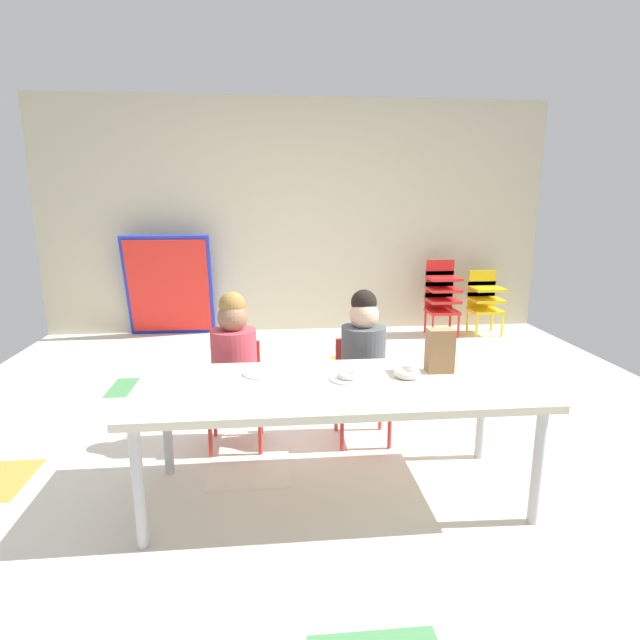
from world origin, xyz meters
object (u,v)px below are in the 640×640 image
seated_child_near_camera (234,356)px  seated_child_middle_seat (363,352)px  folded_activity_table (169,286)px  donut_powdered_on_plate (348,375)px  craft_table (337,393)px  paper_plate_near_edge (348,379)px  paper_plate_center_table (261,373)px  paper_bag_brown (440,350)px  kid_chair_red_stack (442,293)px  kid_chair_yellow_stack (485,298)px  donut_powdered_loose (407,373)px

seated_child_near_camera → seated_child_middle_seat: bearing=0.0°
folded_activity_table → donut_powdered_on_plate: 3.49m
craft_table → paper_plate_near_edge: paper_plate_near_edge is taller
seated_child_near_camera → paper_plate_center_table: (0.16, -0.42, 0.03)m
seated_child_middle_seat → paper_plate_center_table: seated_child_middle_seat is taller
paper_bag_brown → paper_plate_near_edge: size_ratio=1.22×
seated_child_middle_seat → kid_chair_red_stack: seated_child_middle_seat is taller
seated_child_near_camera → folded_activity_table: 2.77m
paper_plate_near_edge → paper_plate_center_table: same height
kid_chair_red_stack → kid_chair_yellow_stack: size_ratio=1.18×
paper_bag_brown → paper_plate_center_table: 0.90m
seated_child_middle_seat → kid_chair_yellow_stack: size_ratio=1.35×
donut_powdered_loose → paper_bag_brown: bearing=19.9°
seated_child_near_camera → seated_child_middle_seat: size_ratio=1.00×
paper_bag_brown → donut_powdered_on_plate: paper_bag_brown is taller
kid_chair_yellow_stack → folded_activity_table: 3.39m
seated_child_near_camera → kid_chair_yellow_stack: seated_child_near_camera is taller
kid_chair_red_stack → paper_bag_brown: 3.07m
seated_child_near_camera → paper_bag_brown: bearing=-24.1°
seated_child_near_camera → paper_plate_near_edge: 0.79m
folded_activity_table → donut_powdered_loose: 3.61m
paper_plate_near_edge → paper_plate_center_table: (-0.42, 0.12, 0.00)m
seated_child_middle_seat → paper_plate_near_edge: size_ratio=5.10×
paper_plate_center_table → seated_child_near_camera: bearing=110.8°
kid_chair_red_stack → craft_table: bearing=-117.0°
seated_child_middle_seat → craft_table: bearing=-111.5°
kid_chair_red_stack → paper_bag_brown: size_ratio=3.64×
craft_table → seated_child_middle_seat: bearing=68.5°
seated_child_near_camera → kid_chair_red_stack: bearing=49.7°
kid_chair_yellow_stack → donut_powdered_loose: bearing=-119.4°
seated_child_near_camera → seated_child_middle_seat: (0.75, 0.00, 0.00)m
paper_plate_center_table → paper_plate_near_edge: bearing=-16.1°
paper_plate_near_edge → donut_powdered_on_plate: bearing=0.0°
paper_bag_brown → donut_powdered_on_plate: (-0.47, -0.07, -0.09)m
seated_child_near_camera → donut_powdered_on_plate: bearing=-43.2°
donut_powdered_on_plate → donut_powdered_loose: bearing=1.3°
craft_table → kid_chair_red_stack: (1.53, 3.01, -0.08)m
paper_bag_brown → donut_powdered_loose: 0.21m
kid_chair_red_stack → kid_chair_yellow_stack: kid_chair_red_stack is taller
craft_table → donut_powdered_on_plate: donut_powdered_on_plate is taller
folded_activity_table → donut_powdered_on_plate: (1.42, -3.18, 0.07)m
craft_table → donut_powdered_on_plate: bearing=39.5°
seated_child_middle_seat → paper_plate_center_table: size_ratio=5.10×
seated_child_near_camera → seated_child_middle_seat: 0.75m
craft_table → donut_powdered_loose: size_ratio=14.56×
paper_plate_center_table → donut_powdered_on_plate: bearing=-16.1°
kid_chair_yellow_stack → donut_powdered_on_plate: size_ratio=6.73×
craft_table → paper_plate_near_edge: (0.06, 0.05, 0.05)m
seated_child_near_camera → donut_powdered_on_plate: (0.58, -0.54, 0.05)m
seated_child_middle_seat → donut_powdered_loose: 0.55m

